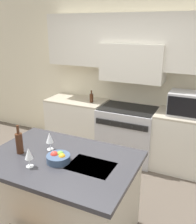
% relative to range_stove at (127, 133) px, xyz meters
% --- Properties ---
extents(ground_plane, '(10.00, 10.00, 0.00)m').
position_rel_range_stove_xyz_m(ground_plane, '(-0.00, -1.69, -0.46)').
color(ground_plane, brown).
extents(back_cabinetry, '(10.00, 0.46, 2.70)m').
position_rel_range_stove_xyz_m(back_cabinetry, '(-0.00, 0.28, 1.12)').
color(back_cabinetry, beige).
rests_on(back_cabinetry, ground_plane).
extents(back_counter, '(3.06, 0.62, 0.93)m').
position_rel_range_stove_xyz_m(back_counter, '(0.00, 0.02, 0.01)').
color(back_counter, silver).
rests_on(back_counter, ground_plane).
extents(range_stove, '(0.94, 0.70, 0.91)m').
position_rel_range_stove_xyz_m(range_stove, '(0.00, 0.00, 0.00)').
color(range_stove, '#B7B7BC').
rests_on(range_stove, ground_plane).
extents(microwave, '(0.56, 0.41, 0.35)m').
position_rel_range_stove_xyz_m(microwave, '(0.92, 0.02, 0.65)').
color(microwave, '#B7B7BC').
rests_on(microwave, back_counter).
extents(kitchen_island, '(1.54, 1.05, 0.94)m').
position_rel_range_stove_xyz_m(kitchen_island, '(-0.08, -1.91, 0.01)').
color(kitchen_island, beige).
rests_on(kitchen_island, ground_plane).
extents(wine_bottle, '(0.07, 0.07, 0.32)m').
position_rel_range_stove_xyz_m(wine_bottle, '(-0.53, -1.99, 0.60)').
color(wine_bottle, '#422314').
rests_on(wine_bottle, kitchen_island).
extents(wine_glass_near, '(0.08, 0.08, 0.20)m').
position_rel_range_stove_xyz_m(wine_glass_near, '(-0.26, -2.17, 0.61)').
color(wine_glass_near, white).
rests_on(wine_glass_near, kitchen_island).
extents(wine_glass_far, '(0.08, 0.08, 0.20)m').
position_rel_range_stove_xyz_m(wine_glass_far, '(-0.29, -1.80, 0.61)').
color(wine_glass_far, white).
rests_on(wine_glass_far, kitchen_island).
extents(fruit_bowl, '(0.24, 0.24, 0.10)m').
position_rel_range_stove_xyz_m(fruit_bowl, '(-0.06, -1.97, 0.52)').
color(fruit_bowl, '#384C6B').
rests_on(fruit_bowl, kitchen_island).
extents(oil_bottle_on_counter, '(0.07, 0.07, 0.21)m').
position_rel_range_stove_xyz_m(oil_bottle_on_counter, '(-0.68, -0.02, 0.56)').
color(oil_bottle_on_counter, '#422314').
rests_on(oil_bottle_on_counter, back_counter).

